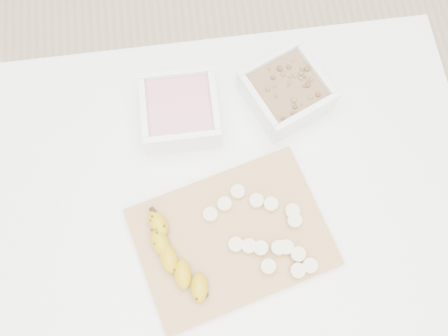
{
  "coord_description": "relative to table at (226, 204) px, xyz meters",
  "views": [
    {
      "loc": [
        -0.04,
        -0.26,
        1.7
      ],
      "look_at": [
        0.0,
        0.03,
        0.81
      ],
      "focal_mm": 40.0,
      "sensor_mm": 36.0,
      "label": 1
    }
  ],
  "objects": [
    {
      "name": "ground",
      "position": [
        0.0,
        0.0,
        -0.65
      ],
      "size": [
        3.5,
        3.5,
        0.0
      ],
      "primitive_type": "plane",
      "color": "#C6AD89",
      "rests_on": "ground"
    },
    {
      "name": "table",
      "position": [
        0.0,
        0.0,
        0.0
      ],
      "size": [
        1.0,
        0.7,
        0.75
      ],
      "color": "white",
      "rests_on": "ground"
    },
    {
      "name": "bowl_yogurt",
      "position": [
        -0.07,
        0.17,
        0.13
      ],
      "size": [
        0.15,
        0.15,
        0.07
      ],
      "color": "white",
      "rests_on": "table"
    },
    {
      "name": "bowl_granola",
      "position": [
        0.15,
        0.18,
        0.13
      ],
      "size": [
        0.2,
        0.2,
        0.07
      ],
      "color": "white",
      "rests_on": "table"
    },
    {
      "name": "cutting_board",
      "position": [
        -0.0,
        -0.09,
        0.1
      ],
      "size": [
        0.4,
        0.33,
        0.01
      ],
      "primitive_type": "cube",
      "rotation": [
        0.0,
        0.0,
        0.25
      ],
      "color": "tan",
      "rests_on": "table"
    },
    {
      "name": "banana",
      "position": [
        -0.11,
        -0.12,
        0.13
      ],
      "size": [
        0.1,
        0.19,
        0.03
      ],
      "primitive_type": null,
      "rotation": [
        0.0,
        0.0,
        0.26
      ],
      "color": "#C59D0D",
      "rests_on": "cutting_board"
    },
    {
      "name": "banana_slices",
      "position": [
        0.06,
        -0.1,
        0.12
      ],
      "size": [
        0.2,
        0.19,
        0.02
      ],
      "color": "beige",
      "rests_on": "cutting_board"
    }
  ]
}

